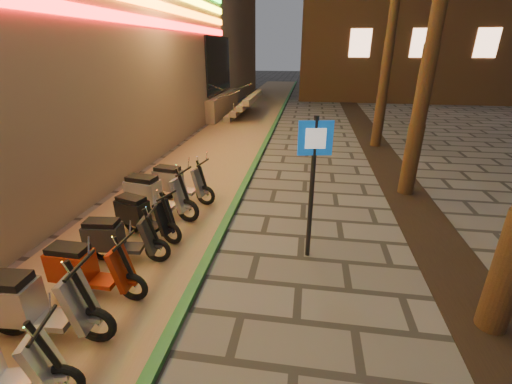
% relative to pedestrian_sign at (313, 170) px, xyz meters
% --- Properties ---
extents(parking_strip, '(3.40, 60.00, 0.01)m').
position_rel_pedestrian_sign_xyz_m(parking_strip, '(-3.56, 6.53, -1.74)').
color(parking_strip, '#8C7251').
rests_on(parking_strip, ground).
extents(green_curb, '(0.18, 60.00, 0.10)m').
position_rel_pedestrian_sign_xyz_m(green_curb, '(-1.86, 6.53, -1.70)').
color(green_curb, '#24602C').
rests_on(green_curb, ground).
extents(planting_strip, '(1.20, 40.00, 0.02)m').
position_rel_pedestrian_sign_xyz_m(planting_strip, '(2.64, 1.53, -1.74)').
color(planting_strip, black).
rests_on(planting_strip, ground).
extents(pedestrian_sign, '(0.59, 0.14, 2.70)m').
position_rel_pedestrian_sign_xyz_m(pedestrian_sign, '(0.00, 0.00, 0.00)').
color(pedestrian_sign, black).
rests_on(pedestrian_sign, ground).
extents(scooter_5, '(1.86, 0.65, 1.31)m').
position_rel_pedestrian_sign_xyz_m(scooter_5, '(-3.68, -2.64, -1.18)').
color(scooter_5, black).
rests_on(scooter_5, ground).
extents(scooter_6, '(1.62, 0.57, 1.14)m').
position_rel_pedestrian_sign_xyz_m(scooter_6, '(-3.48, -1.70, -1.25)').
color(scooter_6, black).
rests_on(scooter_6, ground).
extents(scooter_7, '(1.57, 0.59, 1.10)m').
position_rel_pedestrian_sign_xyz_m(scooter_7, '(-3.50, -0.73, -1.27)').
color(scooter_7, black).
rests_on(scooter_7, ground).
extents(scooter_8, '(1.58, 0.84, 1.12)m').
position_rel_pedestrian_sign_xyz_m(scooter_8, '(-3.48, 0.22, -1.26)').
color(scooter_8, black).
rests_on(scooter_8, ground).
extents(scooter_9, '(1.84, 0.77, 1.29)m').
position_rel_pedestrian_sign_xyz_m(scooter_9, '(-3.60, 1.12, -1.19)').
color(scooter_9, black).
rests_on(scooter_9, ground).
extents(scooter_10, '(1.69, 0.72, 1.18)m').
position_rel_pedestrian_sign_xyz_m(scooter_10, '(-3.40, 2.07, -1.23)').
color(scooter_10, black).
rests_on(scooter_10, ground).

